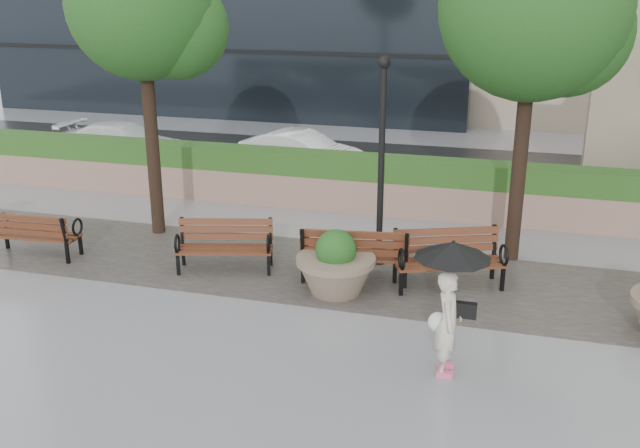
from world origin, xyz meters
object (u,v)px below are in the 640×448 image
(bench_1, at_px, (225,256))
(bench_3, at_px, (448,271))
(pedestrian, at_px, (450,295))
(bench_2, at_px, (355,264))
(lamppost, at_px, (381,176))
(car_right, at_px, (302,153))
(planter_left, at_px, (336,269))
(bench_0, at_px, (36,243))
(car_left, at_px, (126,143))

(bench_1, relative_size, bench_3, 0.92)
(pedestrian, bearing_deg, bench_2, 31.79)
(bench_2, distance_m, lamppost, 1.75)
(lamppost, xyz_separation_m, car_right, (-3.50, 6.25, -1.16))
(planter_left, bearing_deg, bench_0, 179.45)
(bench_0, height_order, bench_2, bench_2)
(car_left, bearing_deg, bench_3, -121.22)
(bench_1, relative_size, pedestrian, 0.98)
(lamppost, distance_m, pedestrian, 4.20)
(bench_1, xyz_separation_m, lamppost, (2.74, 1.18, 1.47))
(pedestrian, bearing_deg, lamppost, 21.28)
(pedestrian, bearing_deg, car_right, 24.27)
(planter_left, distance_m, car_right, 8.41)
(bench_1, bearing_deg, pedestrian, -45.27)
(car_left, distance_m, car_right, 5.53)
(bench_0, xyz_separation_m, pedestrian, (8.42, -2.25, 0.90))
(bench_2, relative_size, car_left, 0.50)
(lamppost, bearing_deg, car_right, 119.30)
(planter_left, bearing_deg, lamppost, 74.08)
(bench_1, distance_m, planter_left, 2.33)
(planter_left, bearing_deg, bench_3, 22.66)
(bench_2, xyz_separation_m, planter_left, (-0.20, -0.64, 0.15))
(bench_0, distance_m, lamppost, 7.02)
(bench_1, bearing_deg, bench_2, -9.81)
(lamppost, bearing_deg, bench_3, -29.38)
(pedestrian, bearing_deg, bench_1, 56.51)
(bench_1, relative_size, planter_left, 1.36)
(bench_1, relative_size, bench_2, 0.93)
(planter_left, xyz_separation_m, car_left, (-8.57, 7.54, 0.14))
(bench_1, bearing_deg, bench_3, -9.97)
(bench_2, bearing_deg, car_right, -74.75)
(bench_1, height_order, car_left, car_left)
(pedestrian, bearing_deg, car_left, 44.58)
(bench_3, height_order, planter_left, planter_left)
(car_left, relative_size, pedestrian, 2.12)
(bench_1, distance_m, lamppost, 3.33)
(bench_0, height_order, planter_left, planter_left)
(planter_left, bearing_deg, car_right, 111.26)
(planter_left, distance_m, pedestrian, 3.18)
(bench_0, distance_m, car_left, 7.84)
(bench_0, relative_size, bench_2, 0.88)
(planter_left, height_order, car_right, car_right)
(bench_1, relative_size, car_right, 0.53)
(bench_0, height_order, lamppost, lamppost)
(lamppost, height_order, car_left, lamppost)
(bench_2, distance_m, car_right, 7.90)
(lamppost, height_order, car_right, lamppost)
(bench_3, xyz_separation_m, planter_left, (-1.89, -0.79, 0.15))
(bench_0, relative_size, lamppost, 0.45)
(bench_2, bearing_deg, lamppost, -114.25)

